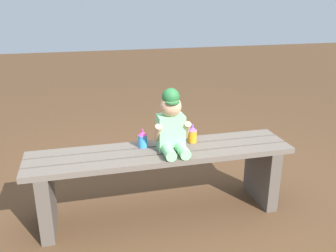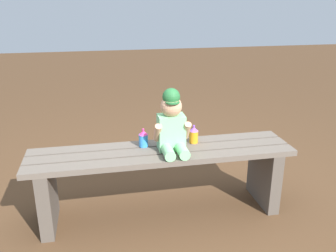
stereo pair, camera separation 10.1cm
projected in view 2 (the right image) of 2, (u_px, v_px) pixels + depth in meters
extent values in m
plane|color=#4C331E|center=(162.00, 212.00, 2.50)|extent=(16.00, 16.00, 0.00)
cube|color=#60564C|center=(165.00, 161.00, 2.23)|extent=(1.72, 0.12, 0.04)
cube|color=#60564C|center=(162.00, 152.00, 2.35)|extent=(1.72, 0.12, 0.04)
cube|color=#60564C|center=(158.00, 145.00, 2.47)|extent=(1.72, 0.12, 0.04)
cube|color=#524941|center=(47.00, 196.00, 2.29)|extent=(0.08, 0.38, 0.43)
cube|color=#524941|center=(264.00, 174.00, 2.57)|extent=(0.08, 0.38, 0.43)
cube|color=#7FCC8C|center=(171.00, 132.00, 2.33)|extent=(0.17, 0.12, 0.23)
sphere|color=tan|center=(171.00, 106.00, 2.27)|extent=(0.14, 0.14, 0.14)
cylinder|color=#266633|center=(172.00, 102.00, 2.22)|extent=(0.09, 0.09, 0.01)
sphere|color=#266633|center=(171.00, 97.00, 2.25)|extent=(0.11, 0.11, 0.11)
cylinder|color=#85D693|center=(168.00, 152.00, 2.23)|extent=(0.07, 0.16, 0.07)
cylinder|color=#85D693|center=(182.00, 151.00, 2.25)|extent=(0.07, 0.16, 0.07)
cylinder|color=tan|center=(158.00, 133.00, 2.28)|extent=(0.04, 0.12, 0.14)
cylinder|color=tan|center=(186.00, 131.00, 2.31)|extent=(0.04, 0.12, 0.14)
cylinder|color=#338CE5|center=(143.00, 140.00, 2.39)|extent=(0.06, 0.06, 0.08)
cone|color=#E5337F|center=(143.00, 133.00, 2.37)|extent=(0.06, 0.06, 0.03)
cylinder|color=#E5337F|center=(143.00, 130.00, 2.36)|extent=(0.01, 0.01, 0.02)
cylinder|color=orange|center=(194.00, 137.00, 2.45)|extent=(0.06, 0.06, 0.08)
cone|color=#8C4CCC|center=(194.00, 129.00, 2.43)|extent=(0.06, 0.06, 0.03)
cylinder|color=#8C4CCC|center=(194.00, 127.00, 2.43)|extent=(0.01, 0.01, 0.02)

